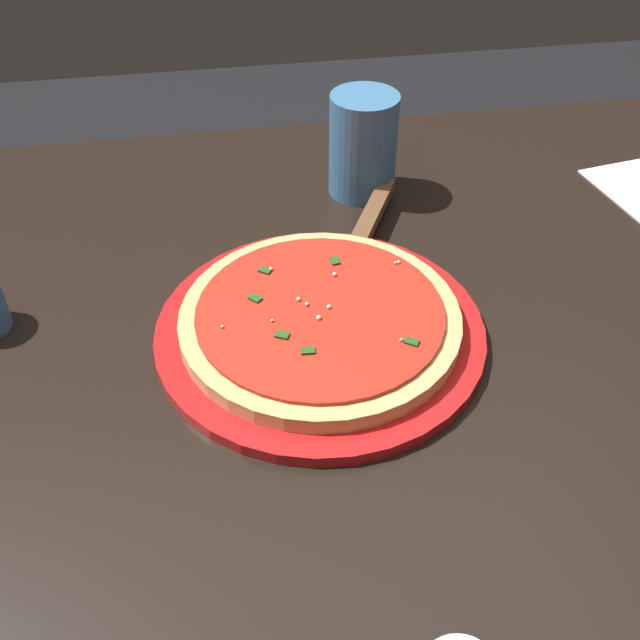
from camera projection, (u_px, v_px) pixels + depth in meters
The scene contains 5 objects.
restaurant_table at pixel (326, 418), 0.78m from camera, with size 1.11×0.85×0.75m.
serving_plate at pixel (320, 331), 0.68m from camera, with size 0.31×0.31×0.01m, color red.
pizza at pixel (320, 319), 0.67m from camera, with size 0.26×0.26×0.02m.
pizza_server at pixel (364, 232), 0.78m from camera, with size 0.14×0.22×0.01m.
cup_tall_drink at pixel (363, 145), 0.84m from camera, with size 0.08×0.08×0.12m, color teal.
Camera 1 is at (-0.09, -0.50, 1.21)m, focal length 40.69 mm.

